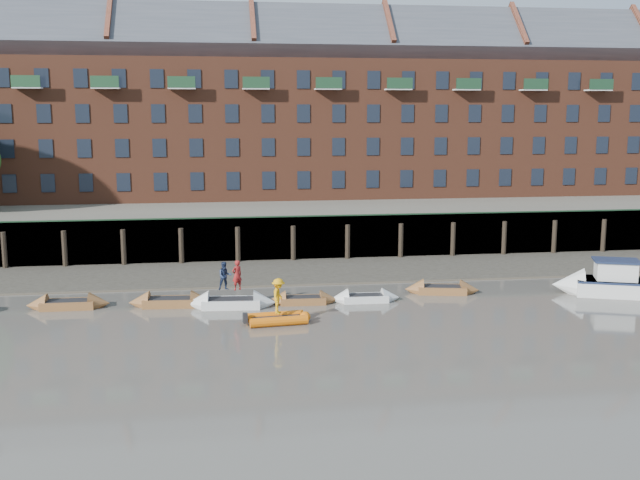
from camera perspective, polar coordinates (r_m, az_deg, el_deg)
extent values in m
plane|color=#5C5750|center=(33.32, -1.51, -9.01)|extent=(220.00, 220.00, 0.00)
cube|color=#3D382F|center=(50.63, -3.84, -2.51)|extent=(110.00, 8.00, 0.50)
cube|color=#4C4336|center=(47.32, -3.54, -3.37)|extent=(110.00, 1.60, 0.10)
cube|color=#2D2A26|center=(54.64, -4.21, 0.10)|extent=(110.00, 0.80, 3.20)
cylinder|color=black|center=(55.83, -22.92, -0.75)|extent=(0.36, 0.36, 2.60)
cylinder|color=black|center=(54.93, -18.89, -0.67)|extent=(0.36, 0.36, 2.60)
cylinder|color=black|center=(54.31, -14.74, -0.57)|extent=(0.36, 0.36, 2.60)
cylinder|color=black|center=(53.99, -10.52, -0.48)|extent=(0.36, 0.36, 2.60)
cylinder|color=black|center=(53.95, -6.28, -0.38)|extent=(0.36, 0.36, 2.60)
cylinder|color=black|center=(54.22, -2.05, -0.28)|extent=(0.36, 0.36, 2.60)
cylinder|color=black|center=(54.77, 2.12, -0.17)|extent=(0.36, 0.36, 2.60)
cylinder|color=black|center=(55.61, 6.18, -0.07)|extent=(0.36, 0.36, 2.60)
cylinder|color=black|center=(56.72, 10.10, 0.02)|extent=(0.36, 0.36, 2.60)
cylinder|color=black|center=(58.08, 13.85, 0.11)|extent=(0.36, 0.36, 2.60)
cylinder|color=black|center=(59.68, 17.42, 0.20)|extent=(0.36, 0.36, 2.60)
cylinder|color=black|center=(61.50, 20.79, 0.28)|extent=(0.36, 0.36, 2.60)
cube|color=#264C2D|center=(54.09, -4.21, 1.77)|extent=(110.00, 0.06, 0.10)
cube|color=#5E594D|center=(68.06, -4.99, 1.99)|extent=(110.00, 28.00, 3.20)
cube|color=brown|center=(68.47, -5.13, 8.42)|extent=(80.00, 10.00, 12.00)
cube|color=#42444C|center=(68.69, -5.22, 14.43)|extent=(80.60, 15.56, 15.56)
cube|color=black|center=(65.68, -22.58, 3.99)|extent=(1.10, 0.12, 1.50)
cube|color=black|center=(65.00, -20.01, 4.10)|extent=(1.10, 0.12, 1.50)
cube|color=black|center=(64.44, -17.39, 4.19)|extent=(1.10, 0.12, 1.50)
cube|color=black|center=(64.03, -14.74, 4.28)|extent=(1.10, 0.12, 1.50)
cube|color=black|center=(63.75, -12.05, 4.37)|extent=(1.10, 0.12, 1.50)
cube|color=black|center=(63.61, -9.35, 4.44)|extent=(1.10, 0.12, 1.50)
cube|color=black|center=(63.61, -6.64, 4.50)|extent=(1.10, 0.12, 1.50)
cube|color=black|center=(63.76, -3.94, 4.56)|extent=(1.10, 0.12, 1.50)
cube|color=black|center=(64.04, -1.25, 4.60)|extent=(1.10, 0.12, 1.50)
cube|color=black|center=(64.47, 1.41, 4.63)|extent=(1.10, 0.12, 1.50)
cube|color=black|center=(65.02, 4.02, 4.66)|extent=(1.10, 0.12, 1.50)
cube|color=black|center=(65.72, 6.59, 4.67)|extent=(1.10, 0.12, 1.50)
cube|color=black|center=(66.54, 9.10, 4.67)|extent=(1.10, 0.12, 1.50)
cube|color=black|center=(67.48, 11.54, 4.67)|extent=(1.10, 0.12, 1.50)
cube|color=black|center=(68.54, 13.92, 4.66)|extent=(1.10, 0.12, 1.50)
cube|color=black|center=(69.71, 16.21, 4.64)|extent=(1.10, 0.12, 1.50)
cube|color=black|center=(71.00, 18.43, 4.61)|extent=(1.10, 0.12, 1.50)
cube|color=black|center=(72.38, 20.56, 4.58)|extent=(1.10, 0.12, 1.50)
cube|color=black|center=(73.86, 22.61, 4.54)|extent=(1.10, 0.12, 1.50)
cube|color=black|center=(65.50, -22.73, 6.43)|extent=(1.10, 0.12, 1.50)
cube|color=black|center=(64.81, -20.15, 6.56)|extent=(1.10, 0.12, 1.50)
cube|color=black|center=(64.26, -17.52, 6.68)|extent=(1.10, 0.12, 1.50)
cube|color=black|center=(63.84, -14.85, 6.79)|extent=(1.10, 0.12, 1.50)
cube|color=black|center=(63.56, -12.14, 6.88)|extent=(1.10, 0.12, 1.50)
cube|color=black|center=(63.42, -9.42, 6.96)|extent=(1.10, 0.12, 1.50)
cube|color=black|center=(63.42, -6.69, 7.02)|extent=(1.10, 0.12, 1.50)
cube|color=black|center=(63.57, -3.96, 7.07)|extent=(1.10, 0.12, 1.50)
cube|color=black|center=(63.85, -1.26, 7.10)|extent=(1.10, 0.12, 1.50)
cube|color=black|center=(64.28, 1.42, 7.12)|extent=(1.10, 0.12, 1.50)
cube|color=black|center=(64.84, 4.05, 7.12)|extent=(1.10, 0.12, 1.50)
cube|color=black|center=(65.53, 6.64, 7.11)|extent=(1.10, 0.12, 1.50)
cube|color=black|center=(66.36, 9.17, 7.08)|extent=(1.10, 0.12, 1.50)
cube|color=black|center=(67.30, 11.63, 7.04)|extent=(1.10, 0.12, 1.50)
cube|color=black|center=(68.37, 14.01, 6.99)|extent=(1.10, 0.12, 1.50)
cube|color=black|center=(69.54, 16.32, 6.93)|extent=(1.10, 0.12, 1.50)
cube|color=black|center=(70.83, 18.55, 6.86)|extent=(1.10, 0.12, 1.50)
cube|color=black|center=(72.21, 20.70, 6.79)|extent=(1.10, 0.12, 1.50)
cube|color=black|center=(73.70, 22.76, 6.71)|extent=(1.10, 0.12, 1.50)
cube|color=black|center=(65.44, -22.90, 8.87)|extent=(1.10, 0.12, 1.50)
cube|color=black|center=(64.75, -20.30, 9.03)|extent=(1.10, 0.12, 1.50)
cube|color=black|center=(64.19, -17.65, 9.17)|extent=(1.10, 0.12, 1.50)
cube|color=black|center=(63.77, -14.96, 9.30)|extent=(1.10, 0.12, 1.50)
cube|color=black|center=(63.49, -12.23, 9.40)|extent=(1.10, 0.12, 1.50)
cube|color=black|center=(63.36, -9.49, 9.49)|extent=(1.10, 0.12, 1.50)
cube|color=black|center=(63.36, -6.74, 9.55)|extent=(1.10, 0.12, 1.50)
cube|color=black|center=(63.50, -3.99, 9.60)|extent=(1.10, 0.12, 1.50)
cube|color=black|center=(63.79, -1.27, 9.62)|extent=(1.10, 0.12, 1.50)
cube|color=black|center=(64.21, 1.43, 9.62)|extent=(1.10, 0.12, 1.50)
cube|color=black|center=(64.78, 4.08, 9.60)|extent=(1.10, 0.12, 1.50)
cube|color=black|center=(65.47, 6.69, 9.56)|extent=(1.10, 0.12, 1.50)
cube|color=black|center=(66.29, 9.23, 9.50)|extent=(1.10, 0.12, 1.50)
cube|color=black|center=(67.24, 11.71, 9.43)|extent=(1.10, 0.12, 1.50)
cube|color=black|center=(68.30, 14.11, 9.34)|extent=(1.10, 0.12, 1.50)
cube|color=black|center=(69.48, 16.43, 9.24)|extent=(1.10, 0.12, 1.50)
cube|color=black|center=(70.77, 18.67, 9.13)|extent=(1.10, 0.12, 1.50)
cube|color=black|center=(72.16, 20.83, 9.01)|extent=(1.10, 0.12, 1.50)
cube|color=black|center=(73.64, 22.90, 8.88)|extent=(1.10, 0.12, 1.50)
cube|color=black|center=(65.49, -23.06, 11.32)|extent=(1.10, 0.12, 1.50)
cube|color=black|center=(64.81, -20.45, 11.50)|extent=(1.10, 0.12, 1.50)
cube|color=black|center=(64.25, -17.78, 11.67)|extent=(1.10, 0.12, 1.50)
cube|color=black|center=(63.83, -15.07, 11.81)|extent=(1.10, 0.12, 1.50)
cube|color=black|center=(63.55, -12.33, 11.93)|extent=(1.10, 0.12, 1.50)
cube|color=black|center=(63.41, -9.56, 12.02)|extent=(1.10, 0.12, 1.50)
cube|color=black|center=(63.42, -6.79, 12.08)|extent=(1.10, 0.12, 1.50)
cube|color=black|center=(63.56, -4.03, 12.12)|extent=(1.10, 0.12, 1.50)
cube|color=black|center=(63.85, -1.28, 12.13)|extent=(1.10, 0.12, 1.50)
cube|color=black|center=(64.27, 1.44, 12.11)|extent=(1.10, 0.12, 1.50)
cube|color=black|center=(64.83, 4.11, 12.07)|extent=(1.10, 0.12, 1.50)
cube|color=black|center=(65.53, 6.74, 12.01)|extent=(1.10, 0.12, 1.50)
cube|color=black|center=(66.35, 9.30, 11.92)|extent=(1.10, 0.12, 1.50)
cube|color=black|center=(67.29, 11.79, 11.81)|extent=(1.10, 0.12, 1.50)
cube|color=black|center=(68.36, 14.21, 11.68)|extent=(1.10, 0.12, 1.50)
cube|color=black|center=(69.54, 16.54, 11.54)|extent=(1.10, 0.12, 1.50)
cube|color=black|center=(70.82, 18.80, 11.39)|extent=(1.10, 0.12, 1.50)
cube|color=black|center=(72.21, 20.96, 11.22)|extent=(1.10, 0.12, 1.50)
cube|color=black|center=(73.69, 23.04, 11.05)|extent=(1.10, 0.12, 1.50)
cube|color=brown|center=(43.70, -18.63, -4.67)|extent=(2.89, 1.33, 0.45)
cone|color=brown|center=(43.41, -16.45, -4.65)|extent=(1.13, 1.31, 1.30)
cone|color=brown|center=(44.06, -20.78, -4.68)|extent=(1.13, 1.31, 1.30)
cube|color=black|center=(43.66, -18.65, -4.41)|extent=(2.41, 1.00, 0.06)
cube|color=brown|center=(42.72, -11.33, -4.66)|extent=(3.04, 1.53, 0.46)
cone|color=brown|center=(42.54, -9.01, -4.65)|extent=(1.24, 1.41, 1.34)
cone|color=brown|center=(42.97, -13.62, -4.66)|extent=(1.24, 1.41, 1.34)
cube|color=black|center=(42.67, -11.34, -4.38)|extent=(2.53, 1.17, 0.06)
cube|color=silver|center=(41.89, -6.78, -4.79)|extent=(3.30, 1.69, 0.50)
cone|color=silver|center=(41.83, -4.22, -4.77)|extent=(1.35, 1.53, 1.44)
cone|color=silver|center=(42.04, -9.32, -4.80)|extent=(1.35, 1.53, 1.44)
cube|color=black|center=(41.84, -6.78, -4.49)|extent=(2.74, 1.28, 0.06)
cube|color=brown|center=(42.45, -1.31, -4.60)|extent=(2.59, 1.27, 0.40)
cone|color=brown|center=(42.58, 0.69, -4.56)|extent=(1.04, 1.19, 1.15)
cone|color=brown|center=(42.38, -3.31, -4.64)|extent=(1.04, 1.19, 1.15)
cube|color=black|center=(42.41, -1.31, -4.37)|extent=(2.15, 0.96, 0.06)
cube|color=silver|center=(42.95, 3.45, -4.45)|extent=(2.60, 1.23, 0.40)
cone|color=silver|center=(43.23, 5.42, -4.38)|extent=(1.03, 1.19, 1.16)
cone|color=silver|center=(42.72, 1.46, -4.51)|extent=(1.03, 1.19, 1.16)
cube|color=black|center=(42.91, 3.45, -4.21)|extent=(2.17, 0.93, 0.06)
cube|color=brown|center=(45.40, 9.27, -3.75)|extent=(3.04, 1.82, 0.44)
cone|color=brown|center=(45.60, 11.35, -3.76)|extent=(1.34, 1.48, 1.28)
cone|color=brown|center=(45.26, 7.18, -3.74)|extent=(1.34, 1.48, 1.28)
cube|color=black|center=(45.36, 9.28, -3.51)|extent=(2.51, 1.42, 0.06)
cylinder|color=#DB620A|center=(39.10, -3.44, -5.80)|extent=(2.99, 0.81, 0.49)
cylinder|color=#DB620A|center=(38.13, -3.14, -6.21)|extent=(2.99, 0.81, 0.49)
sphere|color=#DB620A|center=(38.91, -1.14, -5.87)|extent=(0.56, 0.56, 0.56)
cube|color=black|center=(38.61, -3.29, -6.00)|extent=(2.54, 1.11, 0.17)
cube|color=silver|center=(47.68, 22.04, -3.38)|extent=(5.69, 3.84, 0.96)
cone|color=silver|center=(47.24, 18.34, -3.28)|extent=(2.43, 2.64, 2.14)
cube|color=#19233F|center=(47.59, 22.07, -2.88)|extent=(5.70, 3.88, 0.12)
cube|color=silver|center=(47.40, 21.60, -2.17)|extent=(2.67, 2.29, 1.07)
cube|color=#19233F|center=(47.29, 21.65, -1.47)|extent=(3.04, 2.60, 0.11)
imported|color=maroon|center=(41.63, -6.34, -2.68)|extent=(0.73, 0.66, 1.67)
imported|color=#19233F|center=(41.72, -7.27, -2.73)|extent=(0.86, 0.72, 1.59)
imported|color=orange|center=(38.29, -3.18, -4.28)|extent=(0.97, 1.32, 1.83)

